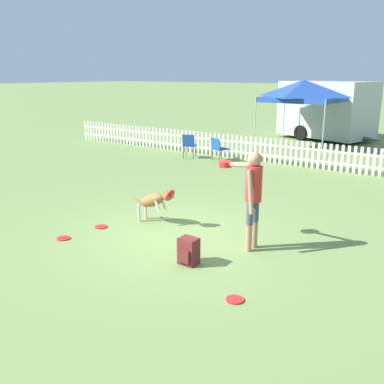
% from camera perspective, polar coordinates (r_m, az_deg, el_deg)
% --- Properties ---
extents(ground_plane, '(240.00, 240.00, 0.00)m').
position_cam_1_polar(ground_plane, '(8.09, -1.37, -5.94)').
color(ground_plane, olive).
extents(handler_person, '(1.00, 0.68, 1.72)m').
position_cam_1_polar(handler_person, '(7.28, 7.88, 0.52)').
color(handler_person, tan).
rests_on(handler_person, ground_plane).
extents(leaping_dog, '(1.15, 0.30, 0.78)m').
position_cam_1_polar(leaping_dog, '(8.66, -5.12, -1.09)').
color(leaping_dog, olive).
rests_on(leaping_dog, ground_plane).
extents(frisbee_near_handler, '(0.24, 0.24, 0.02)m').
position_cam_1_polar(frisbee_near_handler, '(5.98, 5.72, -14.10)').
color(frisbee_near_handler, red).
rests_on(frisbee_near_handler, ground_plane).
extents(frisbee_near_dog, '(0.24, 0.24, 0.02)m').
position_cam_1_polar(frisbee_near_dog, '(8.73, -12.06, -4.56)').
color(frisbee_near_dog, red).
rests_on(frisbee_near_dog, ground_plane).
extents(frisbee_midfield, '(0.24, 0.24, 0.02)m').
position_cam_1_polar(frisbee_midfield, '(8.31, -16.77, -5.93)').
color(frisbee_midfield, red).
rests_on(frisbee_midfield, ground_plane).
extents(backpack_on_grass, '(0.30, 0.27, 0.44)m').
position_cam_1_polar(backpack_on_grass, '(6.89, -0.49, -7.91)').
color(backpack_on_grass, maroon).
rests_on(backpack_on_grass, ground_plane).
extents(picket_fence, '(22.27, 0.04, 0.84)m').
position_cam_1_polar(picket_fence, '(14.25, 16.52, 4.64)').
color(picket_fence, beige).
rests_on(picket_fence, ground_plane).
extents(folding_chair_blue_left, '(0.57, 0.59, 0.87)m').
position_cam_1_polar(folding_chair_blue_left, '(15.41, -0.39, 6.45)').
color(folding_chair_blue_left, '#333338').
rests_on(folding_chair_blue_left, ground_plane).
extents(folding_chair_green_right, '(0.65, 0.66, 0.80)m').
position_cam_1_polar(folding_chair_green_right, '(15.02, 3.55, 5.99)').
color(folding_chair_green_right, '#333338').
rests_on(folding_chair_green_right, ground_plane).
extents(canopy_tent_main, '(2.84, 2.84, 2.72)m').
position_cam_1_polar(canopy_tent_main, '(18.15, 14.67, 12.92)').
color(canopy_tent_main, '#B2B2B2').
rests_on(canopy_tent_main, ground_plane).
extents(equipment_trailer, '(4.93, 3.25, 2.61)m').
position_cam_1_polar(equipment_trailer, '(20.81, 17.50, 10.47)').
color(equipment_trailer, '#B7B7B7').
rests_on(equipment_trailer, ground_plane).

